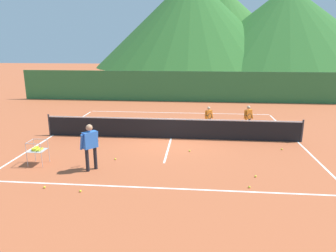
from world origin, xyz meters
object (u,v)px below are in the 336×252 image
at_px(tennis_ball_3, 44,187).
at_px(student_0, 209,116).
at_px(tennis_ball_4, 190,151).
at_px(tennis_ball_6, 249,187).
at_px(tennis_net, 171,128).
at_px(student_1, 248,116).
at_px(tennis_ball_2, 115,159).
at_px(instructor, 90,143).
at_px(ball_cart, 37,149).
at_px(tennis_ball_1, 80,191).
at_px(tennis_ball_0, 282,149).
at_px(tennis_ball_5, 256,176).

bearing_deg(tennis_ball_3, student_0, 54.26).
bearing_deg(tennis_ball_4, tennis_ball_6, -58.77).
xyz_separation_m(tennis_net, student_0, (1.81, 1.75, 0.24)).
relative_size(student_0, student_1, 0.92).
relative_size(tennis_ball_2, tennis_ball_3, 1.00).
height_order(tennis_net, tennis_ball_4, tennis_net).
height_order(instructor, tennis_ball_6, instructor).
distance_m(ball_cart, tennis_ball_1, 3.17).
height_order(instructor, tennis_ball_1, instructor).
xyz_separation_m(tennis_ball_1, tennis_ball_2, (0.35, 2.74, 0.00)).
xyz_separation_m(tennis_ball_0, tennis_ball_4, (-3.89, -0.58, 0.00)).
xyz_separation_m(student_1, tennis_ball_2, (-5.73, -4.65, -0.77)).
height_order(tennis_ball_4, tennis_ball_6, same).
xyz_separation_m(tennis_ball_0, tennis_ball_3, (-8.29, -4.38, 0.00)).
distance_m(student_1, tennis_ball_6, 6.75).
bearing_deg(tennis_ball_1, tennis_ball_2, 82.66).
distance_m(student_0, tennis_ball_5, 6.10).
bearing_deg(tennis_ball_6, tennis_ball_2, 157.47).
height_order(instructor, student_1, instructor).
height_order(student_0, ball_cart, student_0).
relative_size(tennis_net, tennis_ball_5, 177.34).
relative_size(instructor, tennis_ball_0, 24.63).
bearing_deg(tennis_ball_6, tennis_ball_3, -174.52).
xyz_separation_m(instructor, student_0, (4.30, 5.79, -0.27)).
distance_m(tennis_ball_2, tennis_ball_4, 3.09).
bearing_deg(tennis_ball_2, ball_cart, -165.42).
distance_m(tennis_ball_0, tennis_ball_4, 3.93).
relative_size(student_0, tennis_ball_0, 18.05).
bearing_deg(tennis_ball_5, tennis_net, 127.58).
xyz_separation_m(tennis_ball_5, tennis_ball_6, (-0.34, -0.84, 0.00)).
distance_m(student_0, ball_cart, 8.46).
height_order(student_1, tennis_ball_3, student_1).
bearing_deg(tennis_ball_0, tennis_ball_4, -171.52).
relative_size(tennis_ball_4, tennis_ball_5, 1.00).
bearing_deg(tennis_net, tennis_ball_4, -62.77).
relative_size(tennis_ball_3, tennis_ball_4, 1.00).
height_order(tennis_ball_2, tennis_ball_3, same).
relative_size(tennis_net, ball_cart, 13.41).
bearing_deg(tennis_ball_5, tennis_ball_2, 167.37).
height_order(instructor, tennis_ball_4, instructor).
xyz_separation_m(student_1, tennis_ball_0, (1.00, -2.86, -0.77)).
bearing_deg(tennis_ball_1, tennis_ball_0, 32.58).
xyz_separation_m(student_0, tennis_ball_3, (-5.29, -7.34, -0.71)).
xyz_separation_m(tennis_net, tennis_ball_2, (-1.92, -3.01, -0.47)).
relative_size(student_1, tennis_ball_0, 19.63).
bearing_deg(ball_cart, tennis_ball_2, 14.58).
xyz_separation_m(tennis_ball_0, tennis_ball_1, (-7.08, -4.53, 0.00)).
bearing_deg(tennis_ball_4, tennis_ball_5, -46.04).
distance_m(tennis_ball_2, tennis_ball_5, 5.24).
height_order(tennis_net, student_1, student_1).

